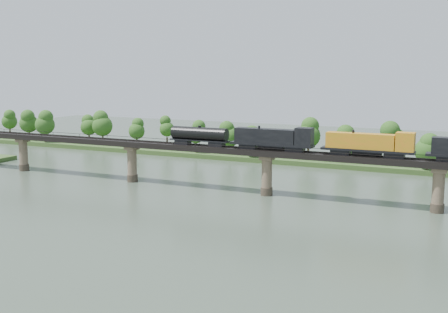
% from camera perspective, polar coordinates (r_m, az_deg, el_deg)
% --- Properties ---
extents(ground, '(400.00, 400.00, 0.00)m').
position_cam_1_polar(ground, '(114.14, -1.02, -7.01)').
color(ground, '#334134').
rests_on(ground, ground).
extents(far_bank, '(300.00, 24.00, 1.60)m').
position_cam_1_polar(far_bank, '(192.24, 10.16, -0.32)').
color(far_bank, '#2C481C').
rests_on(far_bank, ground).
extents(bridge, '(236.00, 30.00, 11.50)m').
position_cam_1_polar(bridge, '(139.73, 4.37, -1.75)').
color(bridge, '#473A2D').
rests_on(bridge, ground).
extents(bridge_superstructure, '(220.00, 4.90, 0.75)m').
position_cam_1_polar(bridge_superstructure, '(138.69, 4.41, 0.82)').
color(bridge_superstructure, black).
rests_on(bridge_superstructure, bridge).
extents(far_treeline, '(289.06, 17.54, 13.60)m').
position_cam_1_polar(far_treeline, '(189.10, 7.47, 2.05)').
color(far_treeline, '#382619').
rests_on(far_treeline, far_bank).
extents(freight_train, '(85.08, 3.31, 5.86)m').
position_cam_1_polar(freight_train, '(133.44, 11.18, 1.43)').
color(freight_train, black).
rests_on(freight_train, bridge).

